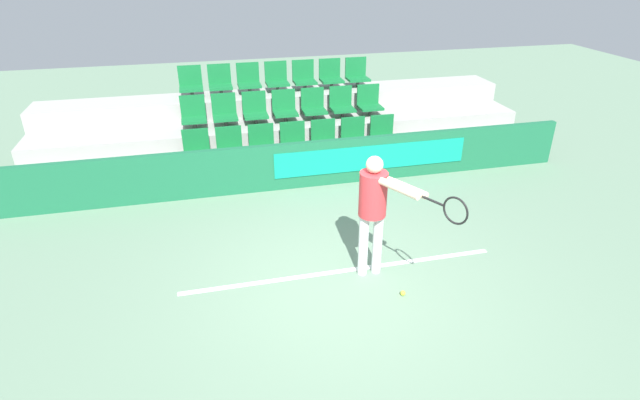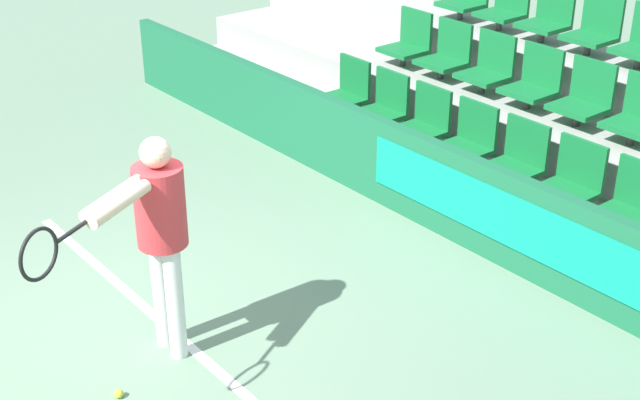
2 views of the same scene
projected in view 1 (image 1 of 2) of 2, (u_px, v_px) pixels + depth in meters
ground_plane at (349, 285)px, 6.59m from camera, size 30.00×30.00×0.00m
court_baseline at (342, 271)px, 6.87m from camera, size 4.40×0.08×0.01m
barrier_wall at (303, 165)px, 9.09m from camera, size 10.39×0.14×0.87m
bleacher_tier_front at (295, 166)px, 9.67m from camera, size 9.99×0.93×0.39m
bleacher_tier_middle at (287, 140)px, 10.38m from camera, size 9.99×0.93×0.77m
bleacher_tier_back at (279, 118)px, 11.09m from camera, size 9.99×0.93×1.16m
stadium_chair_0 at (197, 149)px, 9.19m from camera, size 0.48×0.43×0.62m
stadium_chair_1 at (230, 146)px, 9.31m from camera, size 0.48×0.43×0.62m
stadium_chair_2 at (262, 144)px, 9.44m from camera, size 0.48×0.43×0.62m
stadium_chair_3 at (294, 141)px, 9.56m from camera, size 0.48×0.43×0.62m
stadium_chair_4 at (324, 138)px, 9.69m from camera, size 0.48×0.43×0.62m
stadium_chair_5 at (354, 136)px, 9.82m from camera, size 0.48×0.43×0.62m
stadium_chair_6 at (383, 133)px, 9.94m from camera, size 0.48×0.43×0.62m
stadium_chair_7 at (193, 114)px, 9.81m from camera, size 0.48×0.43×0.62m
stadium_chair_8 at (225, 112)px, 9.94m from camera, size 0.48×0.43×0.62m
stadium_chair_9 at (255, 110)px, 10.06m from camera, size 0.48×0.43×0.62m
stadium_chair_10 at (285, 108)px, 10.19m from camera, size 0.48×0.43×0.62m
stadium_chair_11 at (314, 106)px, 10.32m from camera, size 0.48×0.43×0.62m
stadium_chair_12 at (342, 104)px, 10.44m from camera, size 0.48×0.43×0.62m
stadium_chair_13 at (369, 102)px, 10.57m from camera, size 0.48×0.43×0.62m
stadium_chair_14 at (191, 83)px, 10.44m from camera, size 0.48×0.43×0.62m
stadium_chair_15 at (220, 82)px, 10.56m from camera, size 0.48×0.43×0.62m
stadium_chair_16 at (249, 80)px, 10.69m from camera, size 0.48×0.43×0.62m
stadium_chair_17 at (277, 78)px, 10.82m from camera, size 0.48×0.43×0.62m
stadium_chair_18 at (304, 77)px, 10.94m from camera, size 0.48×0.43×0.62m
stadium_chair_19 at (331, 75)px, 11.07m from camera, size 0.48×0.43×0.62m
stadium_chair_20 at (357, 74)px, 11.20m from camera, size 0.48×0.43×0.62m
tennis_player at (376, 204)px, 6.32m from camera, size 0.82×1.41×1.71m
tennis_ball at (403, 293)px, 6.38m from camera, size 0.07×0.07×0.07m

